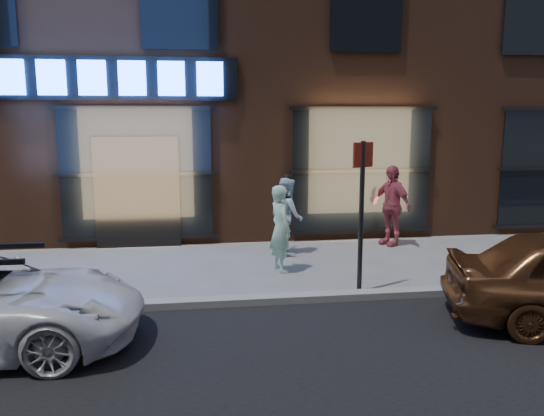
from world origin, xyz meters
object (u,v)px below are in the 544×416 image
at_px(sign_post, 362,202).
at_px(man_bowtie, 281,229).
at_px(man_cap, 287,215).
at_px(passerby, 391,205).

bearing_deg(sign_post, man_bowtie, 104.06).
distance_m(man_cap, passerby, 2.42).
bearing_deg(man_bowtie, passerby, -74.52).
height_order(man_bowtie, passerby, passerby).
xyz_separation_m(man_cap, passerby, (2.39, 0.38, 0.09)).
bearing_deg(sign_post, passerby, 36.75).
relative_size(man_cap, passerby, 0.90).
relative_size(passerby, sign_post, 0.73).
relative_size(man_bowtie, passerby, 0.90).
bearing_deg(man_cap, sign_post, -171.01).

